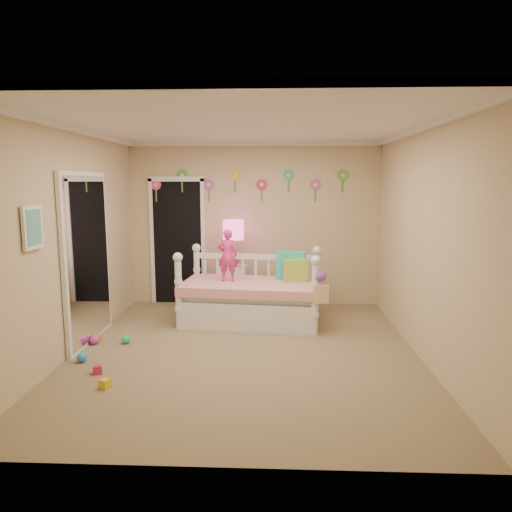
{
  "coord_description": "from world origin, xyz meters",
  "views": [
    {
      "loc": [
        0.34,
        -5.21,
        1.97
      ],
      "look_at": [
        0.1,
        0.6,
        1.05
      ],
      "focal_mm": 32.55,
      "sensor_mm": 36.0,
      "label": 1
    }
  ],
  "objects_px": {
    "child": "(228,255)",
    "table_lamp": "(233,236)",
    "nightstand": "(234,287)",
    "daybed": "(251,286)"
  },
  "relations": [
    {
      "from": "child",
      "to": "nightstand",
      "type": "distance_m",
      "value": 0.92
    },
    {
      "from": "table_lamp",
      "to": "nightstand",
      "type": "bearing_deg",
      "value": 0.0
    },
    {
      "from": "child",
      "to": "table_lamp",
      "type": "bearing_deg",
      "value": -93.59
    },
    {
      "from": "daybed",
      "to": "child",
      "type": "relative_size",
      "value": 2.6
    },
    {
      "from": "nightstand",
      "to": "table_lamp",
      "type": "bearing_deg",
      "value": 0.0
    },
    {
      "from": "child",
      "to": "table_lamp",
      "type": "height_order",
      "value": "table_lamp"
    },
    {
      "from": "child",
      "to": "table_lamp",
      "type": "distance_m",
      "value": 0.72
    },
    {
      "from": "daybed",
      "to": "nightstand",
      "type": "xyz_separation_m",
      "value": [
        -0.31,
        0.72,
        -0.18
      ]
    },
    {
      "from": "daybed",
      "to": "child",
      "type": "xyz_separation_m",
      "value": [
        -0.33,
        0.03,
        0.43
      ]
    },
    {
      "from": "daybed",
      "to": "nightstand",
      "type": "distance_m",
      "value": 0.8
    }
  ]
}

